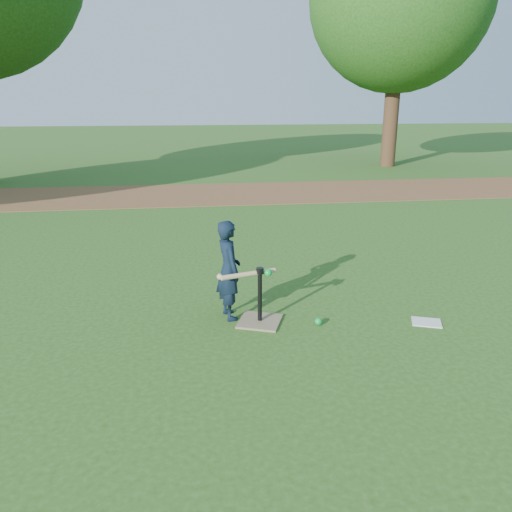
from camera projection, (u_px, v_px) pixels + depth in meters
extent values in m
plane|color=#285116|center=(236.00, 323.00, 5.33)|extent=(80.00, 80.00, 0.00)
cube|color=brown|center=(207.00, 194.00, 12.41)|extent=(24.00, 3.00, 0.01)
imported|color=black|center=(229.00, 270.00, 5.32)|extent=(0.34, 0.45, 1.08)
sphere|color=#0D9537|center=(318.00, 321.00, 5.27)|extent=(0.08, 0.08, 0.08)
cube|color=silver|center=(427.00, 322.00, 5.33)|extent=(0.36, 0.32, 0.01)
cube|color=#847254|center=(260.00, 321.00, 5.34)|extent=(0.56, 0.56, 0.02)
cylinder|color=black|center=(260.00, 296.00, 5.26)|extent=(0.05, 0.05, 0.55)
cylinder|color=black|center=(260.00, 271.00, 5.17)|extent=(0.08, 0.08, 0.06)
cylinder|color=tan|center=(249.00, 274.00, 5.14)|extent=(0.59, 0.22, 0.05)
sphere|color=tan|center=(220.00, 277.00, 5.07)|extent=(0.06, 0.06, 0.06)
sphere|color=#0D9537|center=(268.00, 273.00, 5.17)|extent=(0.08, 0.08, 0.08)
cylinder|color=#382316|center=(391.00, 115.00, 16.98)|extent=(0.50, 0.50, 3.42)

